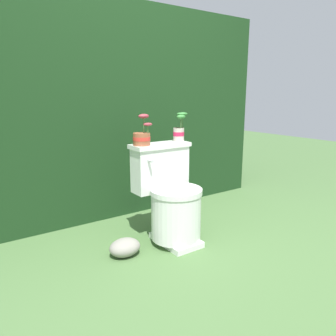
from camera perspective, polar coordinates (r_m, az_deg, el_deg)
ground_plane at (r=2.37m, az=0.25°, el=-13.58°), size 12.00×12.00×0.00m
hedge_backdrop at (r=3.24m, az=-12.92°, el=9.76°), size 3.04×1.06×1.79m
toilet at (r=2.36m, az=0.51°, el=-5.48°), size 0.45×0.47×0.70m
potted_plant_left at (r=2.29m, az=-4.55°, el=5.55°), size 0.12×0.12×0.22m
potted_plant_midleft at (r=2.48m, az=1.99°, el=6.70°), size 0.11×0.10×0.22m
garden_stone at (r=2.25m, az=-7.52°, el=-13.53°), size 0.21×0.17×0.12m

